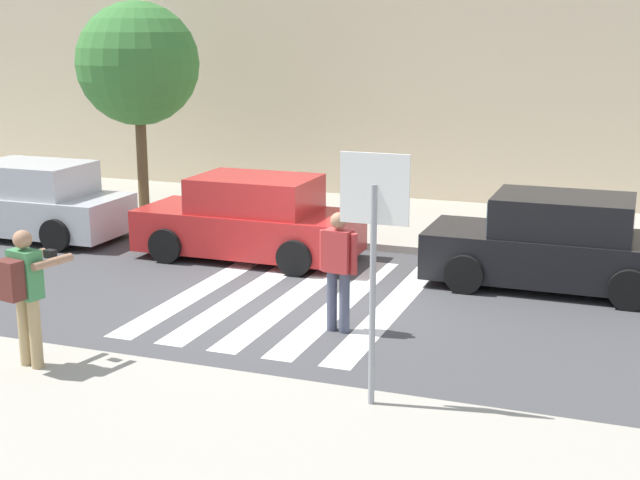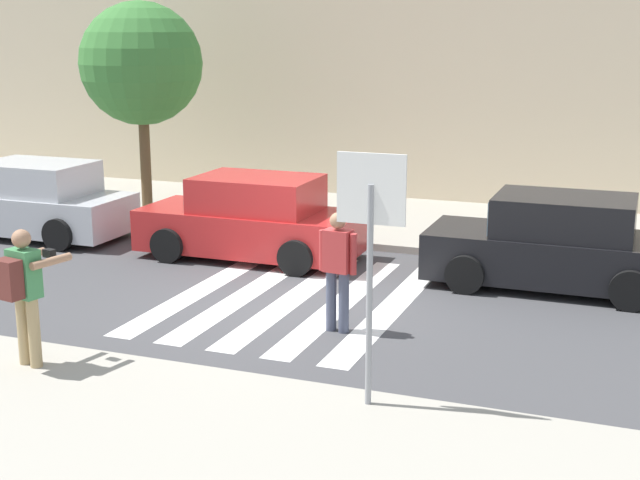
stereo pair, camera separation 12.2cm
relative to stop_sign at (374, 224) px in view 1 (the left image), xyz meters
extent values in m
plane|color=#424244|center=(-2.45, 3.55, -2.19)|extent=(120.00, 120.00, 0.00)
cube|color=#9E998C|center=(-2.45, 9.55, -2.12)|extent=(60.00, 4.80, 0.14)
cube|color=beige|center=(-2.45, 13.95, 1.65)|extent=(56.00, 4.00, 7.67)
cube|color=silver|center=(-4.05, 3.75, -2.18)|extent=(0.44, 5.20, 0.01)
cube|color=silver|center=(-3.25, 3.75, -2.18)|extent=(0.44, 5.20, 0.01)
cube|color=silver|center=(-2.45, 3.75, -2.18)|extent=(0.44, 5.20, 0.01)
cube|color=silver|center=(-1.65, 3.75, -2.18)|extent=(0.44, 5.20, 0.01)
cube|color=silver|center=(-0.85, 3.75, -2.18)|extent=(0.44, 5.20, 0.01)
cylinder|color=gray|center=(0.00, -0.01, -0.81)|extent=(0.07, 0.07, 2.47)
cube|color=white|center=(0.00, 0.00, 0.38)|extent=(0.76, 0.03, 0.76)
cube|color=red|center=(0.00, 0.02, 0.38)|extent=(0.66, 0.02, 0.66)
cylinder|color=tan|center=(-4.36, -0.37, -1.61)|extent=(0.15, 0.15, 0.88)
cylinder|color=tan|center=(-4.16, -0.41, -1.61)|extent=(0.15, 0.15, 0.88)
cube|color=#3D844C|center=(-4.26, -0.39, -0.87)|extent=(0.42, 0.31, 0.60)
sphere|color=#A37556|center=(-4.26, -0.39, -0.44)|extent=(0.23, 0.23, 0.23)
cylinder|color=#A37556|center=(-4.45, -0.13, -0.73)|extent=(0.22, 0.59, 0.10)
cylinder|color=#A37556|center=(-3.98, -0.23, -0.73)|extent=(0.22, 0.59, 0.10)
cube|color=black|center=(-4.18, 0.00, -0.70)|extent=(0.16, 0.13, 0.10)
cube|color=#5B2823|center=(-4.31, -0.62, -0.89)|extent=(0.35, 0.26, 0.48)
cylinder|color=#474C60|center=(-1.37, 2.53, -1.75)|extent=(0.15, 0.15, 0.88)
cylinder|color=#474C60|center=(-1.17, 2.51, -1.75)|extent=(0.15, 0.15, 0.88)
cube|color=#B73333|center=(-1.27, 2.52, -1.01)|extent=(0.41, 0.29, 0.60)
sphere|color=#A37556|center=(-1.27, 2.52, -0.58)|extent=(0.23, 0.23, 0.23)
cylinder|color=#B73333|center=(-1.51, 2.55, -1.03)|extent=(0.10, 0.10, 0.58)
cylinder|color=#B73333|center=(-1.03, 2.49, -1.03)|extent=(0.10, 0.10, 0.58)
cube|color=#B7BABF|center=(-9.14, 5.85, -1.66)|extent=(4.10, 1.70, 0.76)
cube|color=#B7BABF|center=(-8.99, 5.85, -0.96)|extent=(2.20, 1.56, 0.64)
cube|color=slate|center=(-8.02, 5.85, -0.96)|extent=(0.10, 1.50, 0.51)
cylinder|color=black|center=(-10.41, 6.70, -1.87)|extent=(0.64, 0.22, 0.64)
cylinder|color=black|center=(-7.87, 5.00, -1.87)|extent=(0.64, 0.22, 0.64)
cylinder|color=black|center=(-7.87, 6.70, -1.87)|extent=(0.64, 0.22, 0.64)
cube|color=red|center=(-4.19, 5.85, -1.66)|extent=(4.10, 1.70, 0.76)
cube|color=red|center=(-4.04, 5.85, -0.96)|extent=(2.20, 1.56, 0.64)
cube|color=slate|center=(-5.11, 5.85, -0.96)|extent=(0.10, 1.50, 0.54)
cube|color=slate|center=(-3.07, 5.85, -0.96)|extent=(0.10, 1.50, 0.51)
cylinder|color=black|center=(-5.47, 5.00, -1.87)|extent=(0.64, 0.22, 0.64)
cylinder|color=black|center=(-5.47, 6.70, -1.87)|extent=(0.64, 0.22, 0.64)
cylinder|color=black|center=(-2.92, 5.00, -1.87)|extent=(0.64, 0.22, 0.64)
cylinder|color=black|center=(-2.92, 6.70, -1.87)|extent=(0.64, 0.22, 0.64)
cube|color=black|center=(1.31, 5.85, -1.66)|extent=(4.10, 1.70, 0.76)
cube|color=black|center=(1.46, 5.85, -0.96)|extent=(2.20, 1.56, 0.64)
cube|color=slate|center=(0.39, 5.85, -0.96)|extent=(0.10, 1.50, 0.54)
cube|color=slate|center=(2.43, 5.85, -0.96)|extent=(0.10, 1.50, 0.51)
cylinder|color=black|center=(0.04, 5.00, -1.87)|extent=(0.64, 0.22, 0.64)
cylinder|color=black|center=(0.04, 6.70, -1.87)|extent=(0.64, 0.22, 0.64)
cylinder|color=black|center=(2.58, 5.00, -1.87)|extent=(0.64, 0.22, 0.64)
cylinder|color=black|center=(2.58, 6.70, -1.87)|extent=(0.64, 0.22, 0.64)
cylinder|color=brown|center=(-8.02, 8.46, -0.81)|extent=(0.24, 0.24, 2.48)
sphere|color=#387533|center=(-8.02, 8.46, 1.24)|extent=(2.71, 2.71, 2.71)
camera|label=1|loc=(2.66, -8.86, 2.04)|focal=50.00mm
camera|label=2|loc=(2.78, -8.81, 2.04)|focal=50.00mm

